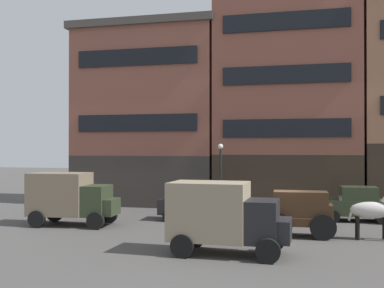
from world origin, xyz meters
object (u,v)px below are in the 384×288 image
Objects in this scene: streetlamp_curbside at (221,168)px; delivery_truck_far at (225,215)px; cargo_wagon at (302,210)px; pedestrian_officer at (60,196)px; draft_horse at (374,210)px; delivery_truck_near at (71,197)px; sedan_parked_curb at (357,204)px; sedan_light at (194,203)px.

delivery_truck_far is at bearing -79.59° from streetlamp_curbside.
pedestrian_officer is at bearing 162.57° from cargo_wagon.
delivery_truck_near is at bearing 178.39° from draft_horse.
sedan_parked_curb is (-0.09, 5.01, -0.36)m from draft_horse.
draft_horse is 1.31× the size of pedestrian_officer.
delivery_truck_far is 14.16m from pedestrian_officer.
delivery_truck_near is 9.58m from delivery_truck_far.
sedan_light is 8.62m from sedan_parked_curb.
cargo_wagon is 1.25× the size of draft_horse.
sedan_light reaches higher than pedestrian_officer.
sedan_light is (-8.55, 3.36, -0.36)m from draft_horse.
draft_horse is 9.76m from streetlamp_curbside.
sedan_light is 3.35m from streetlamp_curbside.
delivery_truck_far is 2.46× the size of pedestrian_officer.
streetlamp_curbside is at bearing 9.60° from pedestrian_officer.
pedestrian_officer is 9.77m from streetlamp_curbside.
cargo_wagon is at bearing -30.97° from sedan_light.
cargo_wagon is 0.79× the size of sedan_light.
pedestrian_officer is (-2.85, 4.02, -0.44)m from delivery_truck_near.
delivery_truck_near reaches higher than cargo_wagon.
pedestrian_officer is (-8.49, 1.06, 0.07)m from sedan_light.
delivery_truck_near is at bearing -152.28° from sedan_light.
sedan_parked_curb is at bearing 18.12° from delivery_truck_near.
delivery_truck_far reaches higher than draft_horse.
sedan_light is at bearing -110.60° from streetlamp_curbside.
delivery_truck_near is 1.19× the size of sedan_light.
delivery_truck_near is 14.84m from sedan_parked_curb.
cargo_wagon is 0.79× the size of sedan_parked_curb.
streetlamp_curbside is (9.49, 1.60, 1.69)m from pedestrian_officer.
delivery_truck_far is at bearing -68.95° from sedan_light.
sedan_light is at bearing 149.03° from cargo_wagon.
sedan_parked_curb is at bearing 1.99° from pedestrian_officer.
delivery_truck_far is (8.49, -4.44, 0.00)m from delivery_truck_near.
sedan_parked_curb is at bearing 58.24° from delivery_truck_far.
cargo_wagon is 11.25m from delivery_truck_near.
cargo_wagon is 5.77m from sedan_parked_curb.
delivery_truck_far is at bearing -36.75° from pedestrian_officer.
cargo_wagon is 0.66× the size of delivery_truck_near.
draft_horse is 0.53× the size of delivery_truck_near.
sedan_light is at bearing 111.05° from delivery_truck_far.
streetlamp_curbside reaches higher than sedan_light.
cargo_wagon is at bearing -52.64° from streetlamp_curbside.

